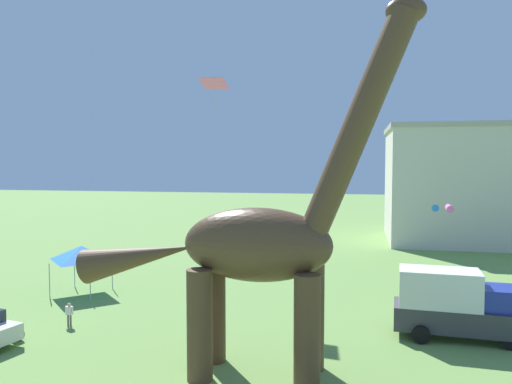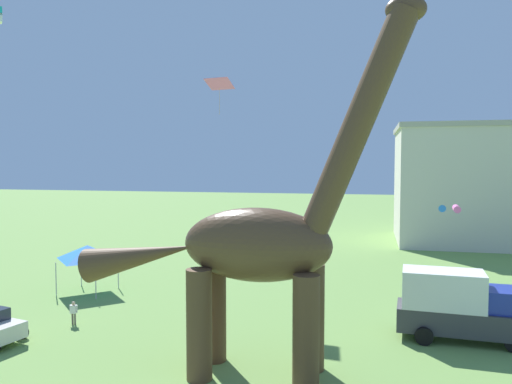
{
  "view_description": "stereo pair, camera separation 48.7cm",
  "coord_description": "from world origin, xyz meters",
  "px_view_note": "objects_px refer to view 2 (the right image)",
  "views": [
    {
      "loc": [
        6.01,
        -12.63,
        8.14
      ],
      "look_at": [
        2.13,
        6.16,
        7.03
      ],
      "focal_mm": 34.78,
      "sensor_mm": 36.0,
      "label": 1
    },
    {
      "loc": [
        6.49,
        -12.52,
        8.14
      ],
      "look_at": [
        2.13,
        6.16,
        7.03
      ],
      "focal_mm": 34.78,
      "sensor_mm": 36.0,
      "label": 2
    }
  ],
  "objects_px": {
    "person_near_flyer": "(74,311)",
    "kite_high_right": "(219,84)",
    "parked_box_truck": "(458,305)",
    "kite_near_low": "(453,209)",
    "dinosaur_sculpture": "(255,245)",
    "festival_canopy_tent": "(88,252)"
  },
  "relations": [
    {
      "from": "person_near_flyer",
      "to": "kite_near_low",
      "type": "relative_size",
      "value": 0.71
    },
    {
      "from": "dinosaur_sculpture",
      "to": "person_near_flyer",
      "type": "height_order",
      "value": "dinosaur_sculpture"
    },
    {
      "from": "person_near_flyer",
      "to": "kite_high_right",
      "type": "bearing_deg",
      "value": 159.37
    },
    {
      "from": "dinosaur_sculpture",
      "to": "kite_near_low",
      "type": "height_order",
      "value": "dinosaur_sculpture"
    },
    {
      "from": "kite_near_low",
      "to": "dinosaur_sculpture",
      "type": "bearing_deg",
      "value": -120.17
    },
    {
      "from": "festival_canopy_tent",
      "to": "kite_near_low",
      "type": "bearing_deg",
      "value": 17.24
    },
    {
      "from": "kite_high_right",
      "to": "kite_near_low",
      "type": "bearing_deg",
      "value": 11.99
    },
    {
      "from": "parked_box_truck",
      "to": "festival_canopy_tent",
      "type": "height_order",
      "value": "parked_box_truck"
    },
    {
      "from": "parked_box_truck",
      "to": "kite_high_right",
      "type": "relative_size",
      "value": 2.47
    },
    {
      "from": "kite_high_right",
      "to": "person_near_flyer",
      "type": "bearing_deg",
      "value": -116.2
    },
    {
      "from": "parked_box_truck",
      "to": "kite_near_low",
      "type": "bearing_deg",
      "value": 87.18
    },
    {
      "from": "festival_canopy_tent",
      "to": "kite_near_low",
      "type": "xyz_separation_m",
      "value": [
        22.66,
        7.03,
        2.61
      ]
    },
    {
      "from": "dinosaur_sculpture",
      "to": "parked_box_truck",
      "type": "distance_m",
      "value": 10.6
    },
    {
      "from": "festival_canopy_tent",
      "to": "dinosaur_sculpture",
      "type": "bearing_deg",
      "value": -35.91
    },
    {
      "from": "dinosaur_sculpture",
      "to": "festival_canopy_tent",
      "type": "height_order",
      "value": "dinosaur_sculpture"
    },
    {
      "from": "kite_high_right",
      "to": "parked_box_truck",
      "type": "bearing_deg",
      "value": -28.73
    },
    {
      "from": "kite_high_right",
      "to": "kite_near_low",
      "type": "relative_size",
      "value": 1.41
    },
    {
      "from": "person_near_flyer",
      "to": "festival_canopy_tent",
      "type": "bearing_deg",
      "value": -148.83
    },
    {
      "from": "parked_box_truck",
      "to": "person_near_flyer",
      "type": "bearing_deg",
      "value": -169.31
    },
    {
      "from": "person_near_flyer",
      "to": "kite_high_right",
      "type": "height_order",
      "value": "kite_high_right"
    },
    {
      "from": "person_near_flyer",
      "to": "kite_high_right",
      "type": "distance_m",
      "value": 16.59
    },
    {
      "from": "parked_box_truck",
      "to": "kite_near_low",
      "type": "relative_size",
      "value": 3.48
    }
  ]
}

